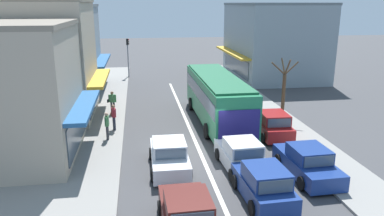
{
  "coord_description": "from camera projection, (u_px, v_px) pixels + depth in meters",
  "views": [
    {
      "loc": [
        -3.2,
        -18.9,
        7.83
      ],
      "look_at": [
        0.24,
        4.45,
        1.2
      ],
      "focal_mm": 35.0,
      "sensor_mm": 36.0,
      "label": 1
    }
  ],
  "objects": [
    {
      "name": "ground_plane",
      "position": [
        199.0,
        151.0,
        20.57
      ],
      "size": [
        140.0,
        140.0,
        0.0
      ],
      "primitive_type": "plane",
      "color": "#3F3F42"
    },
    {
      "name": "lane_centre_line",
      "position": [
        189.0,
        128.0,
        24.38
      ],
      "size": [
        0.2,
        28.0,
        0.01
      ],
      "primitive_type": "cube",
      "color": "silver",
      "rests_on": "ground"
    },
    {
      "name": "sidewalk_left",
      "position": [
        86.0,
        122.0,
        25.31
      ],
      "size": [
        5.2,
        44.0,
        0.14
      ],
      "primitive_type": "cube",
      "color": "gray",
      "rests_on": "ground"
    },
    {
      "name": "kerb_right",
      "position": [
        270.0,
        114.0,
        27.14
      ],
      "size": [
        2.8,
        44.0,
        0.12
      ],
      "primitive_type": "cube",
      "color": "gray",
      "rests_on": "ground"
    },
    {
      "name": "shopfront_mid_block",
      "position": [
        34.0,
        60.0,
        25.51
      ],
      "size": [
        8.73,
        7.34,
        8.13
      ],
      "color": "#B2A38E",
      "rests_on": "ground"
    },
    {
      "name": "shopfront_far_end",
      "position": [
        59.0,
        49.0,
        33.74
      ],
      "size": [
        7.68,
        9.17,
        7.76
      ],
      "color": "#84939E",
      "rests_on": "ground"
    },
    {
      "name": "building_right_far",
      "position": [
        273.0,
        40.0,
        40.5
      ],
      "size": [
        9.28,
        12.1,
        7.87
      ],
      "color": "#84939E",
      "rests_on": "ground"
    },
    {
      "name": "city_bus",
      "position": [
        217.0,
        96.0,
        24.89
      ],
      "size": [
        2.81,
        10.88,
        3.23
      ],
      "color": "#237A4C",
      "rests_on": "ground"
    },
    {
      "name": "hatchback_behind_bus_mid",
      "position": [
        264.0,
        184.0,
        15.23
      ],
      "size": [
        1.93,
        3.76,
        1.54
      ],
      "color": "navy",
      "rests_on": "ground"
    },
    {
      "name": "sedan_adjacent_lane_trail",
      "position": [
        169.0,
        156.0,
        18.19
      ],
      "size": [
        1.93,
        4.22,
        1.47
      ],
      "color": "silver",
      "rests_on": "ground"
    },
    {
      "name": "sedan_queue_gap_filler",
      "position": [
        242.0,
        156.0,
        18.15
      ],
      "size": [
        2.03,
        4.27,
        1.47
      ],
      "color": "silver",
      "rests_on": "ground"
    },
    {
      "name": "parked_sedan_kerb_front",
      "position": [
        307.0,
        163.0,
        17.4
      ],
      "size": [
        2.0,
        4.25,
        1.47
      ],
      "color": "navy",
      "rests_on": "ground"
    },
    {
      "name": "parked_hatchback_kerb_second",
      "position": [
        272.0,
        125.0,
        22.65
      ],
      "size": [
        1.91,
        3.75,
        1.54
      ],
      "color": "maroon",
      "rests_on": "ground"
    },
    {
      "name": "traffic_light_downstreet",
      "position": [
        128.0,
        51.0,
        40.15
      ],
      "size": [
        0.32,
        0.24,
        4.2
      ],
      "color": "gray",
      "rests_on": "ground"
    },
    {
      "name": "street_tree_right",
      "position": [
        284.0,
        92.0,
        25.16
      ],
      "size": [
        1.92,
        1.55,
        4.37
      ],
      "color": "brown",
      "rests_on": "ground"
    },
    {
      "name": "pedestrian_with_handbag_near",
      "position": [
        114.0,
        115.0,
        23.35
      ],
      "size": [
        0.4,
        0.65,
        1.63
      ],
      "color": "#232838",
      "rests_on": "sidewalk_left"
    },
    {
      "name": "pedestrian_browsing_midblock",
      "position": [
        107.0,
        124.0,
        21.68
      ],
      "size": [
        0.25,
        0.65,
        1.63
      ],
      "color": "#333338",
      "rests_on": "sidewalk_left"
    },
    {
      "name": "pedestrian_far_walker",
      "position": [
        112.0,
        101.0,
        26.81
      ],
      "size": [
        0.66,
        0.32,
        1.63
      ],
      "color": "#333338",
      "rests_on": "sidewalk_left"
    }
  ]
}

